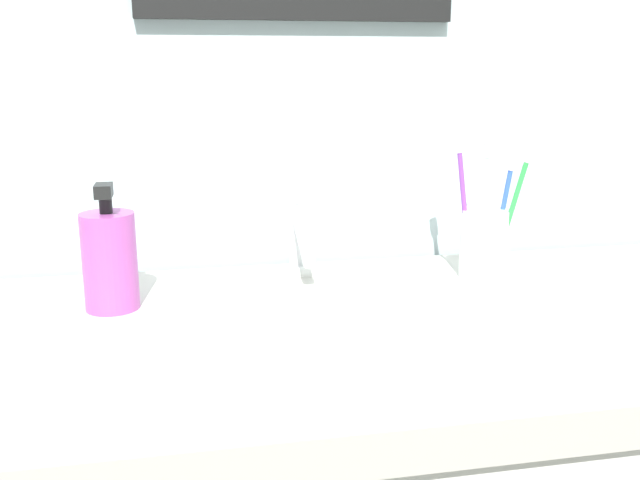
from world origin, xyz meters
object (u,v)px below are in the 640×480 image
at_px(toothbrush_white, 485,197).
at_px(soap_dispenser, 110,259).
at_px(faucet, 299,237).
at_px(toothbrush_green, 514,203).
at_px(toothbrush_blue, 504,206).
at_px(toothbrush_purple, 463,197).
at_px(toothbrush_cup, 484,244).

distance_m(toothbrush_white, soap_dispenser, 0.53).
relative_size(faucet, toothbrush_green, 0.76).
distance_m(faucet, toothbrush_blue, 0.30).
relative_size(toothbrush_purple, toothbrush_green, 1.06).
relative_size(toothbrush_cup, soap_dispenser, 0.62).
bearing_deg(toothbrush_cup, toothbrush_blue, -2.63).
relative_size(toothbrush_cup, toothbrush_purple, 0.49).
distance_m(toothbrush_blue, toothbrush_white, 0.03).
bearing_deg(toothbrush_purple, faucet, 164.95).
distance_m(toothbrush_cup, toothbrush_blue, 0.06).
bearing_deg(toothbrush_cup, soap_dispenser, -176.20).
distance_m(faucet, toothbrush_green, 0.31).
bearing_deg(toothbrush_purple, soap_dispenser, -175.64).
bearing_deg(toothbrush_green, toothbrush_white, 111.36).
bearing_deg(toothbrush_cup, toothbrush_white, 69.95).
xyz_separation_m(toothbrush_blue, toothbrush_green, (0.00, -0.02, 0.01)).
bearing_deg(toothbrush_white, toothbrush_cup, -110.05).
bearing_deg(faucet, soap_dispenser, -159.29).
height_order(faucet, soap_dispenser, soap_dispenser).
height_order(toothbrush_white, toothbrush_purple, toothbrush_purple).
xyz_separation_m(toothbrush_blue, soap_dispenser, (-0.54, -0.03, -0.04)).
bearing_deg(faucet, toothbrush_green, -17.01).
relative_size(toothbrush_white, toothbrush_green, 0.99).
distance_m(toothbrush_cup, toothbrush_green, 0.07).
relative_size(toothbrush_cup, toothbrush_white, 0.53).
bearing_deg(toothbrush_green, soap_dispenser, -179.04).
distance_m(toothbrush_purple, soap_dispenser, 0.49).
relative_size(toothbrush_white, soap_dispenser, 1.17).
relative_size(toothbrush_blue, soap_dispenser, 1.08).
xyz_separation_m(faucet, toothbrush_green, (0.29, -0.09, 0.06)).
xyz_separation_m(toothbrush_purple, soap_dispenser, (-0.48, -0.04, -0.05)).
distance_m(toothbrush_white, toothbrush_purple, 0.05).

